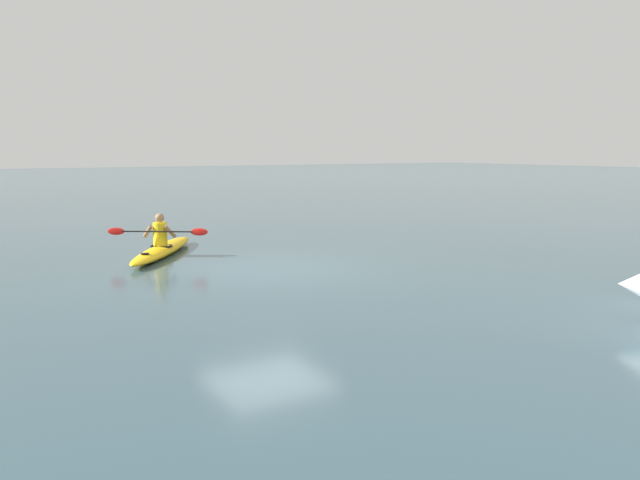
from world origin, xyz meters
TOP-DOWN VIEW (x-y plane):
  - ground_plane at (0.00, 0.00)m, footprint 160.00×160.00m
  - kayak at (1.29, -2.79)m, footprint 2.91×3.77m
  - kayaker at (1.39, -2.66)m, footprint 1.92×1.38m

SIDE VIEW (x-z plane):
  - ground_plane at x=0.00m, z-range 0.00..0.00m
  - kayak at x=1.29m, z-range 0.00..0.25m
  - kayaker at x=1.39m, z-range 0.20..0.96m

